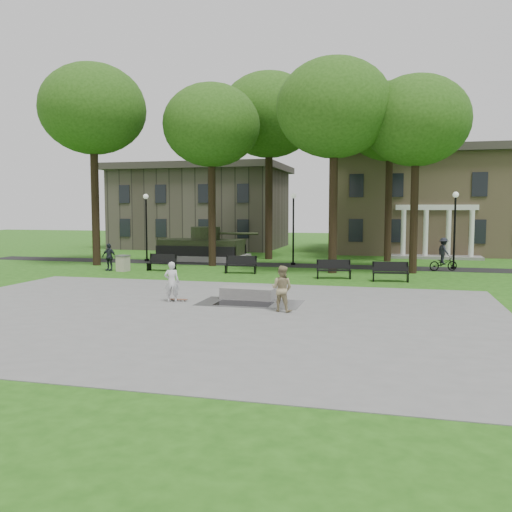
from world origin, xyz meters
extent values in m
plane|color=#214E12|center=(0.00, 0.00, 0.00)|extent=(120.00, 120.00, 0.00)
cube|color=gray|center=(0.00, -5.00, 0.01)|extent=(22.00, 16.00, 0.02)
cube|color=black|center=(0.00, 12.00, 0.01)|extent=(44.00, 2.60, 0.01)
cube|color=#9E8460|center=(10.00, 26.00, 4.00)|extent=(16.00, 11.00, 8.00)
cube|color=#38332D|center=(10.00, 26.00, 8.30)|extent=(17.00, 12.00, 0.60)
cube|color=silver|center=(10.00, 20.50, 3.80)|extent=(6.00, 0.30, 0.40)
cube|color=#4C443D|center=(-11.00, 26.50, 3.60)|extent=(15.00, 10.00, 7.20)
cylinder|color=black|center=(-12.00, 9.00, 4.48)|extent=(0.52, 0.52, 8.96)
ellipsoid|color=#214810|center=(-12.00, 9.00, 10.08)|extent=(6.80, 6.80, 5.78)
cylinder|color=black|center=(-4.50, 10.50, 4.00)|extent=(0.48, 0.48, 8.00)
ellipsoid|color=#214810|center=(-4.50, 10.50, 9.00)|extent=(6.20, 6.20, 5.27)
cylinder|color=black|center=(3.50, 8.50, 4.16)|extent=(0.50, 0.50, 8.32)
ellipsoid|color=#214810|center=(3.50, 8.50, 9.36)|extent=(6.60, 6.60, 5.61)
cylinder|color=black|center=(8.00, 9.50, 3.84)|extent=(0.46, 0.46, 7.68)
ellipsoid|color=#214810|center=(8.00, 9.50, 8.64)|extent=(6.00, 6.00, 5.10)
cylinder|color=black|center=(-2.00, 16.00, 4.64)|extent=(0.54, 0.54, 9.28)
ellipsoid|color=#214810|center=(-2.00, 16.00, 10.44)|extent=(7.20, 7.20, 6.12)
cylinder|color=black|center=(6.50, 16.50, 4.32)|extent=(0.50, 0.50, 8.64)
ellipsoid|color=#214810|center=(6.50, 16.50, 9.72)|extent=(6.40, 6.40, 5.44)
cylinder|color=black|center=(-10.00, 12.30, 2.20)|extent=(0.12, 0.12, 4.40)
sphere|color=silver|center=(-10.00, 12.30, 4.55)|extent=(0.36, 0.36, 0.36)
cylinder|color=black|center=(-10.00, 12.30, 0.08)|extent=(0.32, 0.32, 0.16)
cylinder|color=black|center=(0.50, 12.30, 2.20)|extent=(0.12, 0.12, 4.40)
sphere|color=silver|center=(0.50, 12.30, 4.55)|extent=(0.36, 0.36, 0.36)
cylinder|color=black|center=(0.50, 12.30, 0.08)|extent=(0.32, 0.32, 0.16)
cylinder|color=black|center=(10.50, 12.30, 2.20)|extent=(0.12, 0.12, 4.40)
sphere|color=silver|center=(10.50, 12.30, 4.55)|extent=(0.36, 0.36, 0.36)
cylinder|color=black|center=(10.50, 12.30, 0.08)|extent=(0.32, 0.32, 0.16)
cube|color=gray|center=(-6.50, 14.00, 0.20)|extent=(6.50, 3.40, 0.40)
cube|color=#2A311A|center=(-6.50, 14.00, 0.95)|extent=(5.80, 2.80, 1.10)
cube|color=black|center=(-6.50, 12.65, 0.75)|extent=(5.80, 0.35, 0.70)
cube|color=black|center=(-6.50, 15.35, 0.75)|extent=(5.80, 0.35, 0.70)
cylinder|color=#2A311A|center=(-6.20, 14.00, 1.95)|extent=(2.10, 2.10, 0.90)
cylinder|color=#2A311A|center=(-3.90, 14.00, 1.95)|extent=(3.20, 0.18, 0.18)
cube|color=black|center=(1.30, -2.68, 0.02)|extent=(2.20, 1.20, 0.00)
cube|color=gray|center=(1.16, -1.44, 0.24)|extent=(2.25, 1.12, 0.45)
cube|color=brown|center=(-1.43, -2.75, 0.06)|extent=(0.79, 0.24, 0.07)
imported|color=silver|center=(-1.57, -3.00, 0.82)|extent=(0.67, 0.53, 1.60)
imported|color=tan|center=(3.05, -3.89, 0.85)|extent=(0.92, 0.79, 1.65)
imported|color=#22262D|center=(-9.59, 6.33, 0.82)|extent=(1.00, 0.51, 1.63)
imported|color=black|center=(9.80, 11.08, 0.46)|extent=(1.85, 1.30, 0.92)
imported|color=black|center=(9.80, 11.08, 1.22)|extent=(0.94, 1.14, 1.54)
cube|color=black|center=(-6.48, 6.95, 0.45)|extent=(1.84, 0.64, 0.05)
cube|color=black|center=(-6.48, 7.17, 0.75)|extent=(1.81, 0.34, 0.50)
cube|color=black|center=(-7.33, 6.95, 0.23)|extent=(0.11, 0.45, 0.45)
cube|color=black|center=(-5.63, 6.95, 0.23)|extent=(0.11, 0.45, 0.45)
cube|color=black|center=(-1.57, 6.91, 0.45)|extent=(1.83, 0.57, 0.05)
cube|color=black|center=(-1.57, 7.13, 0.75)|extent=(1.81, 0.27, 0.50)
cube|color=black|center=(-2.42, 6.91, 0.23)|extent=(0.09, 0.45, 0.45)
cube|color=black|center=(-0.72, 6.91, 0.23)|extent=(0.09, 0.45, 0.45)
cube|color=black|center=(3.86, 5.88, 0.45)|extent=(1.85, 0.80, 0.05)
cube|color=black|center=(3.86, 6.10, 0.75)|extent=(1.79, 0.51, 0.50)
cube|color=black|center=(3.01, 5.88, 0.23)|extent=(0.15, 0.45, 0.45)
cube|color=black|center=(4.71, 5.88, 0.23)|extent=(0.15, 0.45, 0.45)
cube|color=black|center=(6.78, 5.40, 0.45)|extent=(1.84, 0.63, 0.05)
cube|color=black|center=(6.78, 5.62, 0.75)|extent=(1.81, 0.34, 0.50)
cube|color=black|center=(5.93, 5.40, 0.23)|extent=(0.11, 0.45, 0.45)
cube|color=black|center=(7.63, 5.40, 0.23)|extent=(0.11, 0.45, 0.45)
cube|color=beige|center=(-8.63, 6.24, 0.45)|extent=(0.70, 0.70, 0.90)
cube|color=#4C4C4C|center=(-8.63, 6.24, 0.93)|extent=(0.77, 0.77, 0.06)
camera|label=1|loc=(6.89, -22.73, 3.70)|focal=38.00mm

